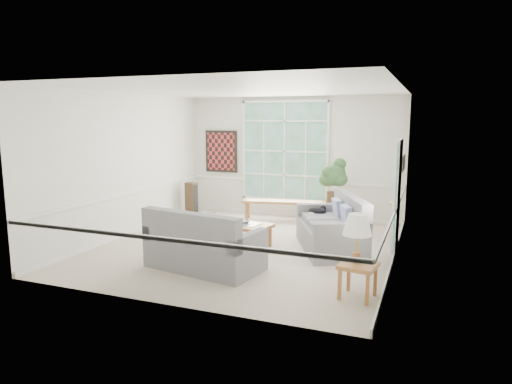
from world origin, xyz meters
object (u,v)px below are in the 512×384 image
coffee_table (241,234)px  side_table (358,281)px  loveseat_right (330,223)px  end_table (332,215)px  loveseat_front (205,239)px

coffee_table → side_table: (2.55, -1.85, 0.02)m
loveseat_right → side_table: bearing=-93.5°
loveseat_right → side_table: 2.36m
loveseat_right → coffee_table: (-1.69, -0.33, -0.30)m
coffee_table → end_table: end_table is taller
end_table → side_table: 4.21m
loveseat_right → loveseat_front: 2.49m
loveseat_right → end_table: loveseat_right is taller
coffee_table → end_table: 2.56m
side_table → loveseat_right: bearing=111.4°
coffee_table → loveseat_right: bearing=21.5°
coffee_table → end_table: size_ratio=2.16×
coffee_table → side_table: bearing=-25.6°
loveseat_right → side_table: (0.85, -2.19, -0.27)m
loveseat_front → side_table: bearing=1.7°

